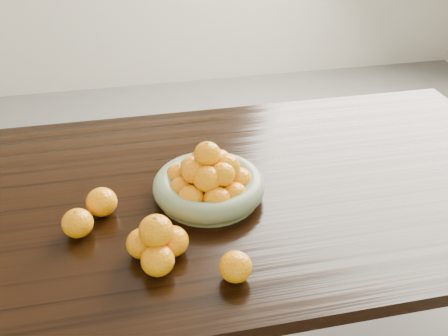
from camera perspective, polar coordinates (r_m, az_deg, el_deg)
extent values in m
cube|color=black|center=(1.45, -1.17, -3.00)|extent=(2.00, 1.00, 0.04)
cube|color=black|center=(2.30, 20.17, -1.34)|extent=(0.08, 0.08, 0.71)
cylinder|color=#6A7958|center=(1.40, -1.72, -2.97)|extent=(0.28, 0.28, 0.01)
torus|color=#6A7958|center=(1.38, -1.74, -1.99)|extent=(0.31, 0.31, 0.06)
ellipsoid|color=#FF9B07|center=(1.43, 0.58, -0.37)|extent=(0.07, 0.07, 0.06)
ellipsoid|color=#FF9B07|center=(1.45, -1.33, 0.37)|extent=(0.07, 0.07, 0.07)
ellipsoid|color=#FF9B07|center=(1.44, -3.26, -0.11)|extent=(0.07, 0.07, 0.06)
ellipsoid|color=#FF9B07|center=(1.41, -5.18, -0.89)|extent=(0.07, 0.07, 0.07)
ellipsoid|color=#FF9B07|center=(1.36, -4.85, -2.37)|extent=(0.07, 0.07, 0.07)
ellipsoid|color=#FF9B07|center=(1.32, -3.81, -3.46)|extent=(0.07, 0.07, 0.07)
ellipsoid|color=#FF9B07|center=(1.31, -0.79, -3.67)|extent=(0.07, 0.07, 0.07)
ellipsoid|color=#FF9B07|center=(1.33, 1.17, -3.02)|extent=(0.07, 0.07, 0.07)
ellipsoid|color=#FF9B07|center=(1.38, 1.68, -1.40)|extent=(0.08, 0.08, 0.07)
ellipsoid|color=#FF9B07|center=(1.38, -1.49, -1.65)|extent=(0.07, 0.07, 0.07)
ellipsoid|color=#FF9B07|center=(1.39, -0.56, 0.81)|extent=(0.07, 0.07, 0.06)
ellipsoid|color=#FF9B07|center=(1.38, -2.45, 0.95)|extent=(0.07, 0.07, 0.06)
ellipsoid|color=#FF9B07|center=(1.37, -3.69, 0.14)|extent=(0.07, 0.07, 0.06)
ellipsoid|color=#FF9B07|center=(1.34, -3.40, -0.45)|extent=(0.07, 0.07, 0.06)
ellipsoid|color=#FF9B07|center=(1.31, -1.93, -1.24)|extent=(0.08, 0.08, 0.07)
ellipsoid|color=#FF9B07|center=(1.32, -0.22, -0.73)|extent=(0.07, 0.07, 0.07)
ellipsoid|color=#FF9B07|center=(1.35, 0.28, 0.18)|extent=(0.08, 0.08, 0.07)
ellipsoid|color=#FF9B07|center=(1.33, -1.92, 1.60)|extent=(0.07, 0.07, 0.07)
ellipsoid|color=#FF9B07|center=(1.16, -7.59, -10.42)|extent=(0.08, 0.08, 0.07)
ellipsoid|color=#FF9B07|center=(1.21, -5.90, -8.31)|extent=(0.08, 0.08, 0.07)
ellipsoid|color=#FF9B07|center=(1.21, -9.30, -8.50)|extent=(0.08, 0.08, 0.07)
ellipsoid|color=#FF9B07|center=(1.16, -7.79, -7.11)|extent=(0.08, 0.08, 0.07)
ellipsoid|color=#FF9B07|center=(1.31, -16.39, -6.06)|extent=(0.08, 0.08, 0.07)
ellipsoid|color=#FF9B07|center=(1.36, -13.81, -3.78)|extent=(0.08, 0.08, 0.08)
ellipsoid|color=#FF9B07|center=(1.14, 1.31, -11.22)|extent=(0.08, 0.08, 0.07)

